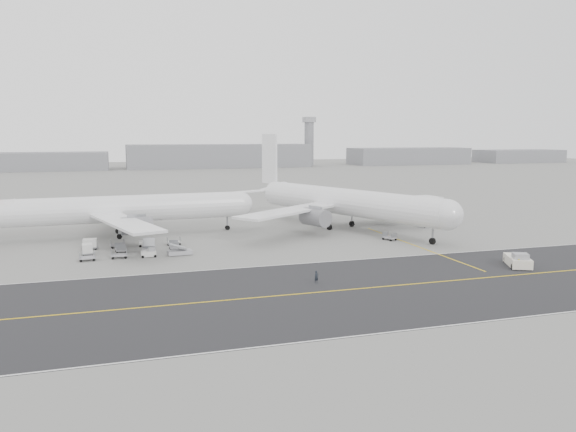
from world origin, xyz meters
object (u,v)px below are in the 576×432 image
object	(u,v)px
jet_bridge	(400,210)
ground_crew_a	(316,277)
control_tower	(309,140)
airliner_b	(342,202)
ground_crew_b	(518,264)
pushback_tug	(518,260)
airliner_a	(119,209)

from	to	relation	value
jet_bridge	ground_crew_a	world-z (taller)	jet_bridge
control_tower	airliner_b	bearing A→B (deg)	-107.55
control_tower	airliner_b	xyz separation A→B (m)	(-75.38, -238.30, -10.49)
ground_crew_b	control_tower	bearing A→B (deg)	-107.93
airliner_b	pushback_tug	distance (m)	42.35
airliner_b	ground_crew_a	xyz separation A→B (m)	(-20.45, -40.46, -4.90)
pushback_tug	ground_crew_a	xyz separation A→B (m)	(-32.50, -0.15, -0.07)
airliner_a	ground_crew_a	distance (m)	51.29
pushback_tug	airliner_b	bearing A→B (deg)	131.51
airliner_b	jet_bridge	bearing A→B (deg)	-43.41
pushback_tug	airliner_a	bearing A→B (deg)	167.12
control_tower	jet_bridge	xyz separation A→B (m)	(-64.03, -242.56, -12.23)
airliner_b	ground_crew_b	size ratio (longest dim) A/B	33.32
control_tower	pushback_tug	bearing A→B (deg)	-102.80
pushback_tug	jet_bridge	xyz separation A→B (m)	(-0.71, 36.05, 3.09)
airliner_b	ground_crew_b	bearing A→B (deg)	-98.56
control_tower	ground_crew_a	world-z (taller)	control_tower
control_tower	jet_bridge	world-z (taller)	control_tower
jet_bridge	ground_crew_a	distance (m)	48.29
airliner_b	pushback_tug	size ratio (longest dim) A/B	7.00
control_tower	ground_crew_b	xyz separation A→B (m)	(-64.67, -280.32, -15.43)
ground_crew_a	ground_crew_b	distance (m)	31.20
airliner_a	airliner_b	distance (m)	45.55
control_tower	ground_crew_a	bearing A→B (deg)	-108.97
airliner_a	jet_bridge	size ratio (longest dim) A/B	3.55
pushback_tug	jet_bridge	distance (m)	36.19
control_tower	airliner_b	distance (m)	250.16
jet_bridge	airliner_a	bearing A→B (deg)	170.10
airliner_a	ground_crew_b	size ratio (longest dim) A/B	32.91
airliner_b	jet_bridge	size ratio (longest dim) A/B	3.59
control_tower	jet_bridge	distance (m)	251.16
pushback_tug	ground_crew_b	world-z (taller)	pushback_tug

